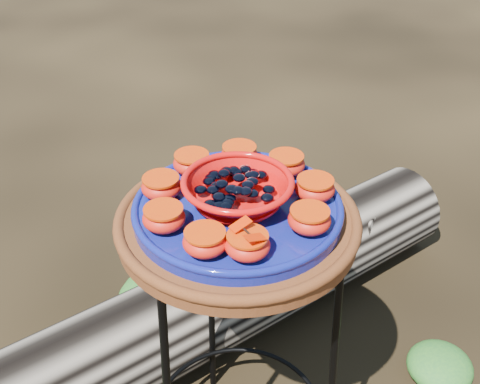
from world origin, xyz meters
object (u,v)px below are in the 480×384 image
object	(u,v)px
terracotta_saucer	(238,224)
cobalt_plate	(238,210)
plant_stand	(238,358)
red_bowl	(238,193)
driftwood_log	(244,288)

from	to	relation	value
terracotta_saucer	cobalt_plate	bearing A→B (deg)	0.00
plant_stand	cobalt_plate	distance (m)	0.40
red_bowl	cobalt_plate	bearing A→B (deg)	0.00
plant_stand	driftwood_log	size ratio (longest dim) A/B	0.47
cobalt_plate	driftwood_log	world-z (taller)	cobalt_plate
cobalt_plate	red_bowl	world-z (taller)	red_bowl
plant_stand	red_bowl	distance (m)	0.44
cobalt_plate	driftwood_log	size ratio (longest dim) A/B	0.26
red_bowl	terracotta_saucer	bearing A→B (deg)	0.00
red_bowl	driftwood_log	bearing A→B (deg)	68.90
plant_stand	cobalt_plate	xyz separation A→B (m)	(0.00, 0.00, 0.40)
terracotta_saucer	red_bowl	distance (m)	0.07
terracotta_saucer	driftwood_log	world-z (taller)	terracotta_saucer
plant_stand	cobalt_plate	world-z (taller)	cobalt_plate
plant_stand	driftwood_log	world-z (taller)	plant_stand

